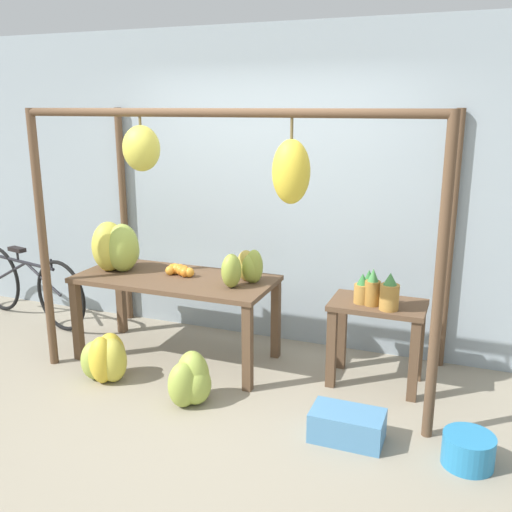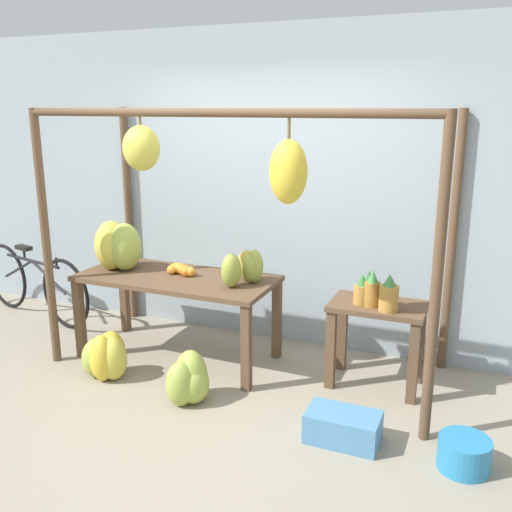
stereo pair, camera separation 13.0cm
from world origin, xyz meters
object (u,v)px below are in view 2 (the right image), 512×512
(banana_pile_ground_left, at_px, (106,357))
(orange_pile, at_px, (181,269))
(pineapple_cluster, at_px, (375,292))
(blue_bucket, at_px, (464,454))
(fruit_crate_white, at_px, (343,427))
(banana_pile_on_table, at_px, (117,247))
(parked_bicycle, at_px, (34,283))
(papaya_pile, at_px, (245,268))
(banana_pile_ground_right, at_px, (189,380))

(banana_pile_ground_left, bearing_deg, orange_pile, 61.92)
(pineapple_cluster, height_order, blue_bucket, pineapple_cluster)
(pineapple_cluster, xyz_separation_m, fruit_crate_white, (-0.01, -0.80, -0.68))
(banana_pile_on_table, distance_m, fruit_crate_white, 2.48)
(banana_pile_on_table, xyz_separation_m, pineapple_cluster, (2.24, 0.09, -0.15))
(pineapple_cluster, relative_size, banana_pile_ground_left, 0.76)
(fruit_crate_white, bearing_deg, pineapple_cluster, 89.32)
(parked_bicycle, relative_size, papaya_pile, 4.14)
(banana_pile_ground_right, xyz_separation_m, fruit_crate_white, (1.17, -0.06, -0.08))
(papaya_pile, bearing_deg, fruit_crate_white, -36.29)
(pineapple_cluster, bearing_deg, banana_pile_on_table, -177.74)
(papaya_pile, bearing_deg, banana_pile_ground_right, -101.54)
(blue_bucket, bearing_deg, parked_bicycle, 166.87)
(banana_pile_on_table, distance_m, parked_bicycle, 1.42)
(banana_pile_ground_right, distance_m, papaya_pile, 0.99)
(banana_pile_on_table, height_order, banana_pile_ground_right, banana_pile_on_table)
(blue_bucket, bearing_deg, papaya_pile, 156.85)
(orange_pile, distance_m, banana_pile_ground_right, 1.05)
(pineapple_cluster, xyz_separation_m, banana_pile_ground_right, (-1.18, -0.74, -0.61))
(pineapple_cluster, xyz_separation_m, blue_bucket, (0.74, -0.80, -0.68))
(banana_pile_ground_right, relative_size, parked_bicycle, 0.25)
(pineapple_cluster, height_order, banana_pile_ground_right, pineapple_cluster)
(banana_pile_on_table, relative_size, parked_bicycle, 0.29)
(banana_pile_ground_right, bearing_deg, papaya_pile, 78.46)
(parked_bicycle, bearing_deg, blue_bucket, -13.13)
(banana_pile_on_table, height_order, parked_bicycle, banana_pile_on_table)
(orange_pile, height_order, banana_pile_ground_right, orange_pile)
(papaya_pile, bearing_deg, orange_pile, 177.91)
(banana_pile_ground_left, bearing_deg, papaya_pile, 32.94)
(banana_pile_ground_left, relative_size, parked_bicycle, 0.27)
(orange_pile, bearing_deg, papaya_pile, -2.09)
(orange_pile, height_order, fruit_crate_white, orange_pile)
(pineapple_cluster, xyz_separation_m, banana_pile_ground_left, (-1.99, -0.66, -0.60))
(blue_bucket, distance_m, papaya_pile, 2.08)
(pineapple_cluster, bearing_deg, papaya_pile, -177.64)
(parked_bicycle, xyz_separation_m, papaya_pile, (2.47, -0.23, 0.50))
(fruit_crate_white, distance_m, parked_bicycle, 3.65)
(banana_pile_ground_right, height_order, parked_bicycle, parked_bicycle)
(banana_pile_ground_left, height_order, fruit_crate_white, banana_pile_ground_left)
(orange_pile, relative_size, parked_bicycle, 0.16)
(orange_pile, relative_size, fruit_crate_white, 0.56)
(banana_pile_ground_left, distance_m, banana_pile_ground_right, 0.81)
(banana_pile_on_table, distance_m, papaya_pile, 1.20)
(banana_pile_ground_right, height_order, fruit_crate_white, banana_pile_ground_right)
(pineapple_cluster, bearing_deg, fruit_crate_white, -90.68)
(orange_pile, distance_m, papaya_pile, 0.62)
(papaya_pile, bearing_deg, pineapple_cluster, 2.36)
(banana_pile_on_table, height_order, banana_pile_ground_left, banana_pile_on_table)
(banana_pile_on_table, height_order, fruit_crate_white, banana_pile_on_table)
(banana_pile_ground_right, height_order, papaya_pile, papaya_pile)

